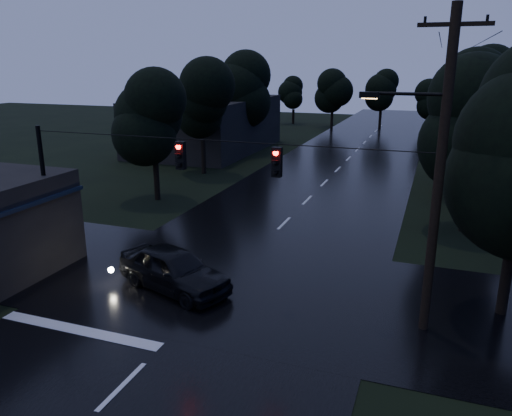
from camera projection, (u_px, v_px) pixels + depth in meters
The scene contains 14 objects.
main_road at pixel (324, 183), 35.96m from camera, with size 12.00×120.00×0.02m, color black.
cross_street at pixel (225, 283), 19.73m from camera, with size 60.00×9.00×0.02m, color black.
building_far_left at pixel (207, 125), 48.87m from camera, with size 10.00×16.00×5.00m, color black.
utility_pole_main at pixel (436, 171), 14.92m from camera, with size 3.50×0.30×10.00m.
utility_pole_far at pixel (454, 139), 30.34m from camera, with size 2.00×0.30×7.50m.
anchor_pole_left at pixel (46, 199), 20.44m from camera, with size 0.18×0.18×6.00m, color black.
span_signals at pixel (226, 157), 17.16m from camera, with size 15.00×0.37×1.12m.
tree_left_a at pixel (153, 116), 30.22m from camera, with size 3.92×3.92×8.26m.
tree_left_b at pixel (202, 100), 37.53m from camera, with size 4.20×4.20×8.85m.
tree_left_c at pixel (243, 89), 46.64m from camera, with size 4.48×4.48×9.44m.
tree_right_a at pixel (475, 122), 24.21m from camera, with size 4.20×4.20×8.85m.
tree_right_b at pixel (479, 102), 31.13m from camera, with size 4.48×4.48×9.44m.
tree_right_c at pixel (480, 88), 39.84m from camera, with size 4.76×4.76×10.03m.
car at pixel (174, 269), 18.96m from camera, with size 1.96×4.86×1.66m, color black.
Camera 1 is at (7.33, -4.59, 8.40)m, focal length 35.00 mm.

